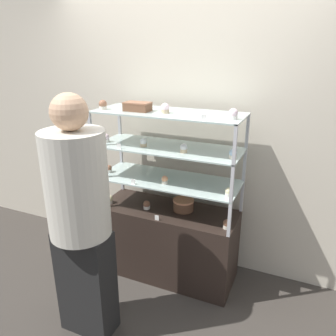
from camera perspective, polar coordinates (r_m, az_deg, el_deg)
ground_plane at (r=3.30m, az=0.00°, el=-17.62°), size 20.00×20.00×0.00m
back_wall at (r=3.05m, az=2.91°, el=6.46°), size 8.00×0.05×2.60m
display_base at (r=3.10m, az=0.00°, el=-12.71°), size 1.23×0.48×0.67m
display_riser_lower at (r=2.82m, az=0.00°, el=-2.28°), size 1.23×0.48×0.29m
display_riser_middle at (r=2.73m, az=0.00°, el=3.36°), size 1.23×0.48×0.29m
display_riser_upper at (r=2.66m, az=0.00°, el=9.36°), size 1.23×0.48×0.29m
layer_cake_centerpiece at (r=2.90m, az=2.71°, el=-6.40°), size 0.18×0.18×0.10m
sheet_cake_frosted at (r=2.70m, az=-5.34°, el=10.61°), size 0.21×0.13×0.07m
cupcake_0 at (r=3.08m, az=-10.13°, el=-5.40°), size 0.06×0.06×0.08m
cupcake_1 at (r=2.94m, az=-3.73°, el=-6.44°), size 0.06×0.06×0.08m
cupcake_2 at (r=2.67m, az=10.21°, el=-9.61°), size 0.06×0.06×0.08m
price_tag_0 at (r=2.75m, az=-1.95°, el=-8.67°), size 0.04×0.00×0.04m
cupcake_3 at (r=3.01m, az=-10.24°, el=-0.13°), size 0.05×0.05×0.07m
cupcake_4 at (r=2.71m, az=-0.58°, el=-2.08°), size 0.05×0.05×0.07m
cupcake_5 at (r=2.53m, az=10.53°, el=-4.13°), size 0.05×0.05×0.07m
price_tag_1 at (r=2.72m, az=-6.08°, el=-2.39°), size 0.04×0.00×0.04m
cupcake_6 at (r=2.90m, az=-10.73°, el=5.13°), size 0.06×0.06×0.07m
cupcake_7 at (r=2.72m, az=-4.31°, el=4.44°), size 0.06×0.06×0.07m
cupcake_8 at (r=2.56m, az=2.76°, el=3.46°), size 0.06×0.06×0.07m
cupcake_9 at (r=2.46m, az=11.22°, el=2.40°), size 0.06×0.06×0.07m
price_tag_2 at (r=2.68m, az=-8.54°, el=3.74°), size 0.04×0.00×0.04m
cupcake_10 at (r=2.81m, az=-11.28°, el=10.72°), size 0.07×0.07×0.08m
cupcake_11 at (r=2.60m, az=-0.46°, el=10.34°), size 0.07×0.07×0.08m
cupcake_12 at (r=2.40m, az=11.29°, el=9.17°), size 0.07×0.07×0.08m
price_tag_3 at (r=2.32m, az=6.26°, el=8.68°), size 0.04×0.00×0.04m
customer_figure at (r=2.31m, az=-15.08°, el=-8.21°), size 0.41×0.41×1.78m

